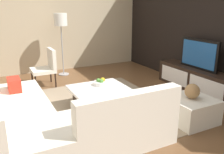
{
  "coord_description": "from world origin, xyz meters",
  "views": [
    {
      "loc": [
        3.63,
        -1.57,
        1.83
      ],
      "look_at": [
        -0.17,
        0.38,
        0.54
      ],
      "focal_mm": 38.19,
      "sensor_mm": 36.0,
      "label": 1
    }
  ],
  "objects": [
    {
      "name": "ground_plane",
      "position": [
        0.0,
        0.0,
        0.0
      ],
      "size": [
        14.0,
        14.0,
        0.0
      ],
      "primitive_type": "plane",
      "color": "brown"
    },
    {
      "name": "television",
      "position": [
        0.0,
        2.4,
        0.82
      ],
      "size": [
        1.0,
        0.06,
        0.65
      ],
      "color": "black",
      "rests_on": "media_console"
    },
    {
      "name": "feature_wall_back",
      "position": [
        0.0,
        2.7,
        1.4
      ],
      "size": [
        6.4,
        0.12,
        2.8
      ],
      "primitive_type": "cube",
      "color": "black",
      "rests_on": "ground"
    },
    {
      "name": "accent_chair_near",
      "position": [
        -1.86,
        -0.47,
        0.49
      ],
      "size": [
        0.55,
        0.52,
        0.87
      ],
      "rotation": [
        0.0,
        0.0,
        -0.14
      ],
      "color": "black",
      "rests_on": "ground"
    },
    {
      "name": "ottoman",
      "position": [
        1.05,
        1.19,
        0.2
      ],
      "size": [
        0.7,
        0.7,
        0.4
      ],
      "primitive_type": "cube",
      "color": "silver",
      "rests_on": "ground"
    },
    {
      "name": "floor_lamp",
      "position": [
        -2.58,
        0.12,
        1.39
      ],
      "size": [
        0.34,
        0.34,
        1.64
      ],
      "color": "#A5A5AA",
      "rests_on": "ground"
    },
    {
      "name": "decorative_ball",
      "position": [
        1.05,
        1.19,
        0.52
      ],
      "size": [
        0.24,
        0.24,
        0.24
      ],
      "primitive_type": "sphere",
      "color": "#997247",
      "rests_on": "ottoman"
    },
    {
      "name": "side_wall_left",
      "position": [
        -3.2,
        0.2,
        1.4
      ],
      "size": [
        0.12,
        5.2,
        2.8
      ],
      "primitive_type": "cube",
      "color": "#C6B28E",
      "rests_on": "ground"
    },
    {
      "name": "fruit_bowl",
      "position": [
        -0.28,
        0.2,
        0.43
      ],
      "size": [
        0.28,
        0.28,
        0.14
      ],
      "color": "silver",
      "rests_on": "coffee_table"
    },
    {
      "name": "media_console",
      "position": [
        0.0,
        2.4,
        0.25
      ],
      "size": [
        2.03,
        0.47,
        0.5
      ],
      "color": "black",
      "rests_on": "ground"
    },
    {
      "name": "area_rug",
      "position": [
        -0.1,
        0.0,
        0.01
      ],
      "size": [
        2.97,
        2.73,
        0.01
      ],
      "primitive_type": "cube",
      "color": "gray",
      "rests_on": "ground"
    },
    {
      "name": "sectional_couch",
      "position": [
        0.52,
        -0.92,
        0.29
      ],
      "size": [
        2.53,
        2.28,
        0.83
      ],
      "color": "silver",
      "rests_on": "ground"
    },
    {
      "name": "coffee_table",
      "position": [
        -0.1,
        0.1,
        0.2
      ],
      "size": [
        0.95,
        1.01,
        0.38
      ],
      "color": "black",
      "rests_on": "ground"
    }
  ]
}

